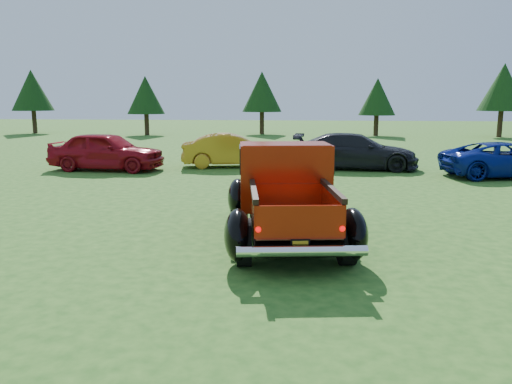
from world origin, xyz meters
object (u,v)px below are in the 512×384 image
object	(u,v)px
show_car_yellow	(233,150)
show_car_red	(107,151)
tree_east	(503,87)
show_car_blue	(507,160)
tree_west	(146,95)
tree_mid_right	(377,97)
show_car_grey	(355,151)
pickup_truck	(284,191)
tree_far_west	(32,90)
tree_mid_left	(262,92)

from	to	relation	value
show_car_yellow	show_car_red	bearing A→B (deg)	96.31
tree_east	show_car_blue	bearing A→B (deg)	-108.82
tree_west	tree_mid_right	bearing A→B (deg)	3.18
tree_west	show_car_yellow	world-z (taller)	tree_west
show_car_yellow	tree_west	bearing A→B (deg)	16.37
show_car_red	show_car_grey	size ratio (longest dim) A/B	0.91
show_car_blue	pickup_truck	bearing A→B (deg)	128.99
tree_west	show_car_yellow	bearing A→B (deg)	-62.11
tree_west	show_car_yellow	xyz separation A→B (m)	(9.79, -18.50, -2.43)
tree_far_west	tree_mid_left	bearing A→B (deg)	3.01
tree_west	tree_mid_left	size ratio (longest dim) A/B	0.92
tree_mid_left	show_car_grey	size ratio (longest dim) A/B	1.03
show_car_red	show_car_yellow	distance (m)	4.99
show_car_grey	tree_far_west	bearing A→B (deg)	55.08
show_car_grey	tree_east	bearing A→B (deg)	-29.25
tree_east	tree_far_west	bearing A→B (deg)	179.23
tree_east	show_car_yellow	distance (m)	25.81
show_car_yellow	show_car_blue	size ratio (longest dim) A/B	0.92
tree_east	pickup_truck	distance (m)	32.81
show_car_blue	show_car_yellow	bearing A→B (deg)	70.45
tree_far_west	show_car_grey	bearing A→B (deg)	-38.35
show_car_red	show_car_blue	size ratio (longest dim) A/B	0.99
tree_mid_right	show_car_blue	distance (m)	21.45
pickup_truck	show_car_yellow	distance (m)	10.62
tree_west	tree_mid_left	distance (m)	9.22
tree_far_west	show_car_yellow	distance (m)	27.93
tree_far_west	show_car_yellow	bearing A→B (deg)	-44.58
show_car_red	show_car_yellow	world-z (taller)	show_car_red
tree_far_west	show_car_blue	xyz separation A→B (m)	(29.94, -21.23, -2.90)
tree_east	show_car_red	bearing A→B (deg)	-136.92
pickup_truck	show_car_blue	bearing A→B (deg)	40.55
show_car_yellow	show_car_grey	world-z (taller)	show_car_grey
pickup_truck	tree_far_west	bearing A→B (deg)	118.71
tree_far_west	tree_mid_left	xyz separation A→B (m)	(19.00, 1.00, -0.14)
tree_west	tree_mid_right	xyz separation A→B (m)	(18.00, 1.00, -0.14)
show_car_blue	show_car_red	bearing A→B (deg)	79.34
tree_mid_right	tree_far_west	bearing A→B (deg)	180.00
show_car_grey	tree_mid_right	bearing A→B (deg)	-5.98
tree_far_west	tree_west	distance (m)	10.06
tree_mid_left	tree_east	bearing A→B (deg)	-4.76
tree_mid_left	show_car_blue	distance (m)	24.93
tree_far_west	show_car_blue	size ratio (longest dim) A/B	1.16
tree_far_west	show_car_grey	size ratio (longest dim) A/B	1.07
tree_mid_left	tree_mid_right	xyz separation A→B (m)	(9.00, -1.00, -0.41)
tree_far_west	tree_mid_right	xyz separation A→B (m)	(28.00, -0.00, -0.55)
tree_mid_right	show_car_grey	distance (m)	19.98
tree_west	show_car_grey	bearing A→B (deg)	-51.55
tree_mid_right	tree_east	xyz separation A→B (m)	(9.00, -0.50, 0.68)
show_car_red	show_car_blue	world-z (taller)	show_car_red
tree_west	tree_mid_right	distance (m)	18.03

